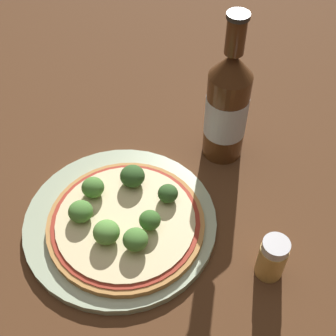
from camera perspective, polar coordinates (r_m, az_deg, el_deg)
ground_plane at (r=0.65m, az=-6.53°, el=-6.93°), size 3.00×3.00×0.00m
plate at (r=0.65m, az=-5.80°, el=-6.70°), size 0.26×0.26×0.01m
pizza at (r=0.63m, az=-5.16°, el=-6.68°), size 0.21×0.21×0.01m
broccoli_floret_0 at (r=0.60m, az=-2.22°, el=-6.38°), size 0.03×0.03×0.03m
broccoli_floret_1 at (r=0.65m, az=-4.36°, el=-0.99°), size 0.03×0.03×0.03m
broccoli_floret_2 at (r=0.59m, az=-3.99°, el=-8.69°), size 0.03×0.03×0.03m
broccoli_floret_3 at (r=0.62m, az=-10.61°, el=-5.44°), size 0.03×0.03×0.03m
broccoli_floret_4 at (r=0.60m, az=-7.52°, el=-7.76°), size 0.03×0.03×0.03m
broccoli_floret_5 at (r=0.63m, az=-0.01°, el=-3.13°), size 0.03×0.03×0.02m
broccoli_floret_6 at (r=0.64m, az=-9.14°, el=-2.35°), size 0.03×0.03×0.03m
beer_bottle at (r=0.68m, az=7.21°, el=7.50°), size 0.06×0.06×0.24m
pepper_shaker at (r=0.60m, az=12.58°, el=-10.67°), size 0.04×0.04×0.07m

